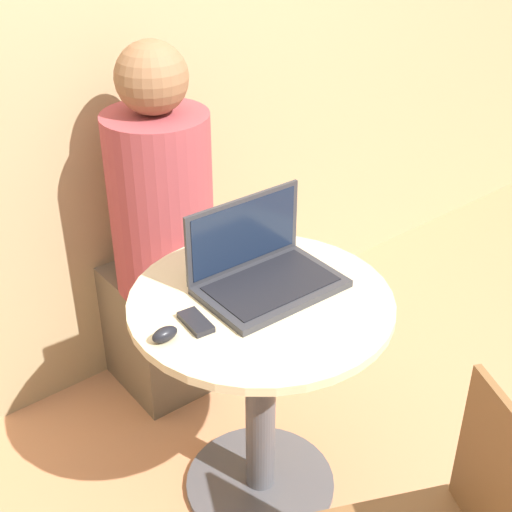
# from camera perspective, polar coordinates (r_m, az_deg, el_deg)

# --- Properties ---
(ground_plane) EXTENTS (12.00, 12.00, 0.00)m
(ground_plane) POSITION_cam_1_polar(r_m,az_deg,el_deg) (2.38, 0.34, -17.79)
(ground_plane) COLOR tan
(back_wall) EXTENTS (7.00, 0.05, 2.60)m
(back_wall) POSITION_cam_1_polar(r_m,az_deg,el_deg) (2.33, -13.33, 18.05)
(back_wall) COLOR tan
(back_wall) RESTS_ON ground_plane
(round_table) EXTENTS (0.72, 0.72, 0.72)m
(round_table) POSITION_cam_1_polar(r_m,az_deg,el_deg) (2.04, 0.38, -8.76)
(round_table) COLOR #4C4C51
(round_table) RESTS_ON ground_plane
(laptop) EXTENTS (0.38, 0.26, 0.23)m
(laptop) POSITION_cam_1_polar(r_m,az_deg,el_deg) (1.93, 0.53, -1.11)
(laptop) COLOR #2D2D33
(laptop) RESTS_ON round_table
(cell_phone) EXTENTS (0.06, 0.11, 0.02)m
(cell_phone) POSITION_cam_1_polar(r_m,az_deg,el_deg) (1.81, -4.84, -5.29)
(cell_phone) COLOR black
(cell_phone) RESTS_ON round_table
(computer_mouse) EXTENTS (0.07, 0.04, 0.04)m
(computer_mouse) POSITION_cam_1_polar(r_m,az_deg,el_deg) (1.76, -7.32, -6.24)
(computer_mouse) COLOR black
(computer_mouse) RESTS_ON round_table
(person_seated) EXTENTS (0.33, 0.52, 1.28)m
(person_seated) POSITION_cam_1_polar(r_m,az_deg,el_deg) (2.45, -7.91, 0.07)
(person_seated) COLOR brown
(person_seated) RESTS_ON ground_plane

